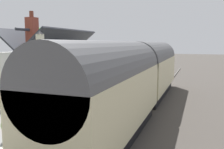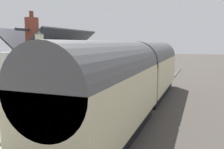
# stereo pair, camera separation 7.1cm
# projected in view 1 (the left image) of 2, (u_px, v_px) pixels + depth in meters

# --- Properties ---
(ground_plane) EXTENTS (160.00, 160.00, 0.00)m
(ground_plane) POSITION_uv_depth(u_px,v_px,m) (126.00, 106.00, 16.14)
(ground_plane) COLOR #423D38
(platform) EXTENTS (32.00, 5.34, 0.91)m
(platform) POSITION_uv_depth(u_px,v_px,m) (77.00, 96.00, 17.32)
(platform) COLOR gray
(platform) RESTS_ON ground
(platform_edge_coping) EXTENTS (32.00, 0.36, 0.02)m
(platform_edge_coping) POSITION_uv_depth(u_px,v_px,m) (109.00, 92.00, 16.42)
(platform_edge_coping) COLOR beige
(platform_edge_coping) RESTS_ON platform
(rail_near) EXTENTS (52.00, 0.08, 0.14)m
(rail_near) POSITION_uv_depth(u_px,v_px,m) (150.00, 108.00, 15.58)
(rail_near) COLOR gray
(rail_near) RESTS_ON ground
(rail_far) EXTENTS (52.00, 0.08, 0.14)m
(rail_far) POSITION_uv_depth(u_px,v_px,m) (128.00, 106.00, 16.07)
(rail_far) COLOR gray
(rail_far) RESTS_ON ground
(train) EXTENTS (19.26, 2.73, 4.32)m
(train) POSITION_uv_depth(u_px,v_px,m) (137.00, 75.00, 14.94)
(train) COLOR black
(train) RESTS_ON ground
(station_building) EXTENTS (6.52, 3.52, 5.16)m
(station_building) POSITION_uv_depth(u_px,v_px,m) (52.00, 70.00, 16.27)
(station_building) COLOR white
(station_building) RESTS_ON platform
(bench_by_lamp) EXTENTS (1.42, 0.49, 0.88)m
(bench_by_lamp) POSITION_uv_depth(u_px,v_px,m) (119.00, 72.00, 23.25)
(bench_by_lamp) COLOR brown
(bench_by_lamp) RESTS_ON platform
(bench_platform_end) EXTENTS (1.41, 0.45, 0.88)m
(bench_platform_end) POSITION_uv_depth(u_px,v_px,m) (128.00, 69.00, 26.04)
(bench_platform_end) COLOR brown
(bench_platform_end) RESTS_ON platform
(bench_near_building) EXTENTS (1.41, 0.48, 0.88)m
(bench_near_building) POSITION_uv_depth(u_px,v_px,m) (112.00, 75.00, 21.29)
(bench_near_building) COLOR brown
(bench_near_building) RESTS_ON platform
(planter_corner_building) EXTENTS (0.63, 0.63, 0.98)m
(planter_corner_building) POSITION_uv_depth(u_px,v_px,m) (106.00, 83.00, 16.99)
(planter_corner_building) COLOR #9E5138
(planter_corner_building) RESTS_ON platform
(planter_edge_far) EXTENTS (0.50, 0.50, 0.76)m
(planter_edge_far) POSITION_uv_depth(u_px,v_px,m) (122.00, 75.00, 21.99)
(planter_edge_far) COLOR gray
(planter_edge_far) RESTS_ON platform
(planter_by_door) EXTENTS (0.61, 0.61, 0.86)m
(planter_by_door) POSITION_uv_depth(u_px,v_px,m) (11.00, 127.00, 8.29)
(planter_by_door) COLOR teal
(planter_by_door) RESTS_ON platform
(planter_edge_near) EXTENTS (0.39, 0.39, 0.60)m
(planter_edge_near) POSITION_uv_depth(u_px,v_px,m) (16.00, 107.00, 11.48)
(planter_edge_near) COLOR gray
(planter_edge_near) RESTS_ON platform
(lamp_post_platform) EXTENTS (0.32, 0.50, 3.81)m
(lamp_post_platform) POSITION_uv_depth(u_px,v_px,m) (41.00, 59.00, 9.88)
(lamp_post_platform) COLOR black
(lamp_post_platform) RESTS_ON platform
(station_sign_board) EXTENTS (0.96, 0.06, 1.57)m
(station_sign_board) POSITION_uv_depth(u_px,v_px,m) (12.00, 100.00, 9.09)
(station_sign_board) COLOR black
(station_sign_board) RESTS_ON platform
(tree_mid_background) EXTENTS (3.34, 2.97, 6.19)m
(tree_mid_background) POSITION_uv_depth(u_px,v_px,m) (43.00, 45.00, 30.97)
(tree_mid_background) COLOR #4C3828
(tree_mid_background) RESTS_ON ground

